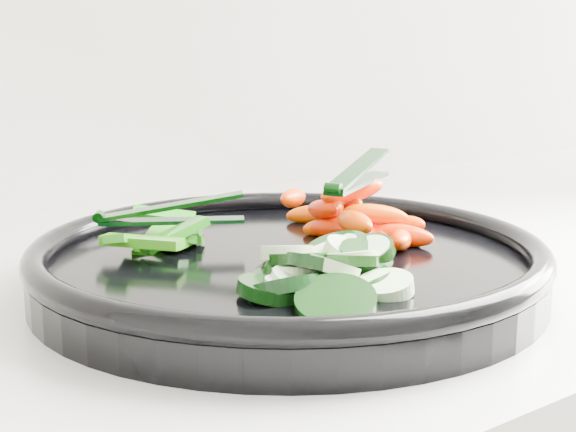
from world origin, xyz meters
TOP-DOWN VIEW (x-y plane):
  - veggie_tray at (-0.40, 1.62)m, footprint 0.43×0.43m
  - cucumber_pile at (-0.43, 1.55)m, footprint 0.14×0.14m
  - carrot_pile at (-0.33, 1.64)m, footprint 0.12×0.16m
  - pepper_pile at (-0.47, 1.70)m, footprint 0.11×0.12m
  - tong_carrot at (-0.32, 1.64)m, footprint 0.11×0.07m
  - tong_pepper at (-0.46, 1.70)m, footprint 0.11×0.07m

SIDE VIEW (x-z plane):
  - veggie_tray at x=-0.40m, z-range 0.93..0.97m
  - cucumber_pile at x=-0.43m, z-range 0.94..0.98m
  - pepper_pile at x=-0.47m, z-range 0.95..0.98m
  - carrot_pile at x=-0.33m, z-range 0.94..1.00m
  - tong_pepper at x=-0.46m, z-range 0.97..0.99m
  - tong_carrot at x=-0.32m, z-range 0.99..1.02m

